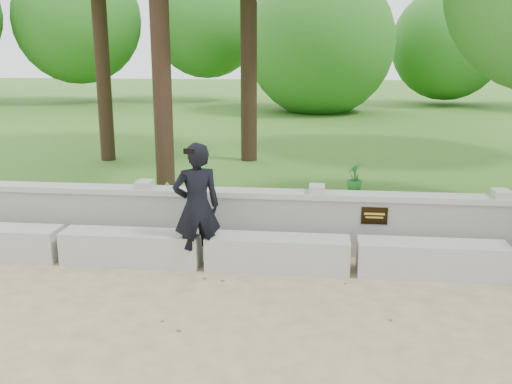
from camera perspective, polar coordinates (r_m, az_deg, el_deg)
ground at (r=5.98m, az=10.62°, el=-14.71°), size 80.00×80.00×0.00m
lawn at (r=19.43m, az=7.80°, el=5.89°), size 40.00×22.00×0.25m
concrete_bench at (r=7.62m, az=9.71°, el=-6.33°), size 11.90×0.45×0.45m
parapet_wall at (r=8.20m, az=9.52°, el=-3.07°), size 12.50×0.35×0.90m
man_main at (r=7.48m, az=-5.94°, el=-1.50°), size 0.74×0.69×1.71m
shrub_a at (r=9.15m, az=-8.79°, el=-0.82°), size 0.35×0.30×0.56m
shrub_d at (r=10.85m, az=9.83°, el=1.43°), size 0.32×0.35×0.53m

